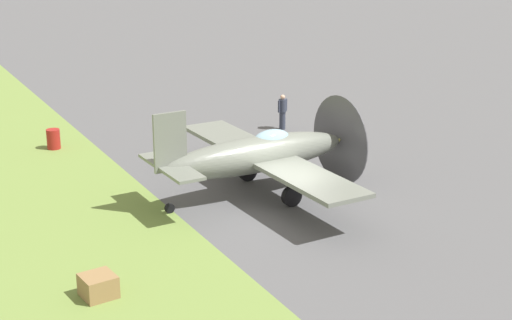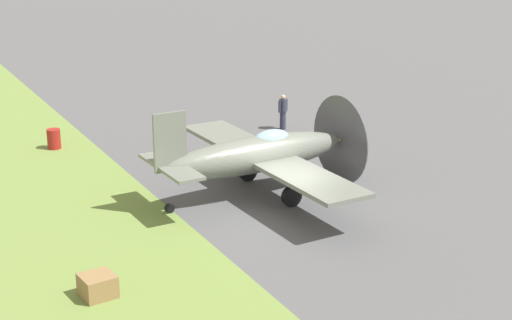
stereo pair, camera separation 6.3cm
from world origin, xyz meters
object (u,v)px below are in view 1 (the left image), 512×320
object	(u,v)px
airplane_lead	(260,154)
fuel_drum	(53,139)
ground_crew_chief	(282,111)
supply_crate	(98,286)

from	to	relation	value
airplane_lead	fuel_drum	xyz separation A→B (m)	(-9.59, -5.34, -1.15)
ground_crew_chief	fuel_drum	world-z (taller)	ground_crew_chief
airplane_lead	ground_crew_chief	distance (m)	9.29
fuel_drum	ground_crew_chief	bearing A→B (deg)	79.20
fuel_drum	supply_crate	size ratio (longest dim) A/B	1.00
ground_crew_chief	supply_crate	xyz separation A→B (m)	(12.56, -13.20, -0.59)
ground_crew_chief	supply_crate	size ratio (longest dim) A/B	1.92
ground_crew_chief	airplane_lead	bearing A→B (deg)	-143.93
ground_crew_chief	supply_crate	distance (m)	18.23
airplane_lead	fuel_drum	world-z (taller)	airplane_lead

